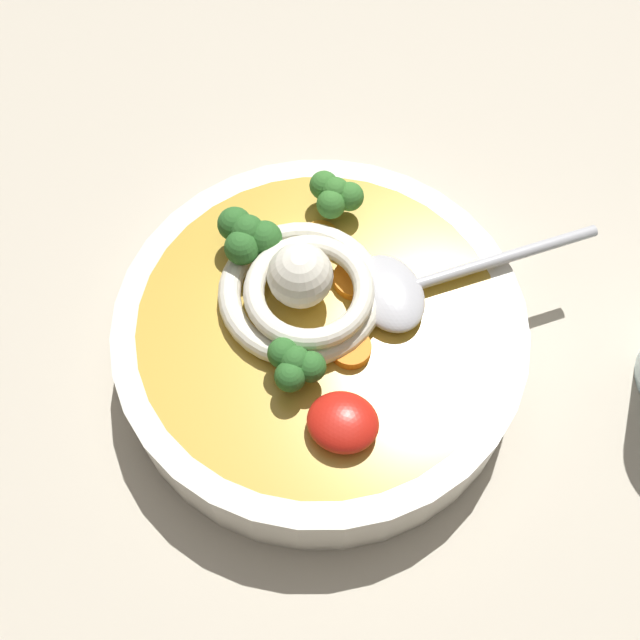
% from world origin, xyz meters
% --- Properties ---
extents(table_slab, '(1.27, 1.27, 0.03)m').
position_xyz_m(table_slab, '(0.00, 0.00, 0.01)').
color(table_slab, '#BCB29E').
rests_on(table_slab, ground).
extents(soup_bowl, '(0.27, 0.27, 0.05)m').
position_xyz_m(soup_bowl, '(0.03, 0.03, 0.05)').
color(soup_bowl, silver).
rests_on(soup_bowl, table_slab).
extents(noodle_pile, '(0.12, 0.12, 0.05)m').
position_xyz_m(noodle_pile, '(0.01, 0.04, 0.09)').
color(noodle_pile, silver).
rests_on(noodle_pile, soup_bowl).
extents(soup_spoon, '(0.16, 0.13, 0.02)m').
position_xyz_m(soup_spoon, '(0.08, 0.06, 0.09)').
color(soup_spoon, '#B7B7BC').
rests_on(soup_spoon, soup_bowl).
extents(chili_sauce_dollop, '(0.04, 0.04, 0.02)m').
position_xyz_m(chili_sauce_dollop, '(0.06, -0.04, 0.09)').
color(chili_sauce_dollop, red).
rests_on(chili_sauce_dollop, soup_bowl).
extents(broccoli_floret_near_spoon, '(0.04, 0.03, 0.03)m').
position_xyz_m(broccoli_floret_near_spoon, '(0.03, -0.02, 0.10)').
color(broccoli_floret_near_spoon, '#7A9E60').
rests_on(broccoli_floret_near_spoon, soup_bowl).
extents(broccoli_floret_right, '(0.05, 0.04, 0.04)m').
position_xyz_m(broccoli_floret_right, '(-0.03, 0.06, 0.10)').
color(broccoli_floret_right, '#7A9E60').
rests_on(broccoli_floret_right, soup_bowl).
extents(broccoli_floret_left, '(0.04, 0.03, 0.03)m').
position_xyz_m(broccoli_floret_left, '(0.01, 0.11, 0.10)').
color(broccoli_floret_left, '#7A9E60').
rests_on(broccoli_floret_left, soup_bowl).
extents(carrot_slice_far, '(0.03, 0.03, 0.01)m').
position_xyz_m(carrot_slice_far, '(0.04, 0.06, 0.08)').
color(carrot_slice_far, orange).
rests_on(carrot_slice_far, soup_bowl).
extents(carrot_slice_beside_noodles, '(0.02, 0.02, 0.01)m').
position_xyz_m(carrot_slice_beside_noodles, '(0.01, 0.09, 0.08)').
color(carrot_slice_beside_noodles, orange).
rests_on(carrot_slice_beside_noodles, soup_bowl).
extents(carrot_slice_center, '(0.03, 0.03, 0.01)m').
position_xyz_m(carrot_slice_center, '(0.05, 0.01, 0.08)').
color(carrot_slice_center, orange).
rests_on(carrot_slice_center, soup_bowl).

